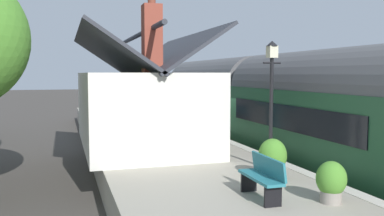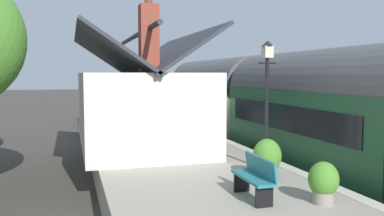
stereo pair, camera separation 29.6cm
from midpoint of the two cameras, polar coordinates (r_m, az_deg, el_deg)
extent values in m
plane|color=#423D38|center=(18.59, 5.42, -6.21)|extent=(160.00, 160.00, 0.00)
cube|color=#A39B8C|center=(17.45, -5.66, -5.38)|extent=(32.00, 5.24, 0.93)
cube|color=beige|center=(18.01, 1.97, -3.51)|extent=(32.00, 0.36, 0.02)
cube|color=gray|center=(19.25, 9.89, -5.67)|extent=(52.00, 0.08, 0.14)
cube|color=gray|center=(18.64, 5.93, -5.96)|extent=(52.00, 0.08, 0.14)
cube|color=black|center=(23.44, 2.76, -3.05)|extent=(9.28, 2.29, 0.70)
cube|color=beige|center=(23.28, 2.77, 0.61)|extent=(10.08, 2.70, 2.30)
cylinder|color=#515154|center=(23.23, 2.78, 3.44)|extent=(10.08, 2.65, 2.65)
cube|color=black|center=(22.83, -0.45, 1.26)|extent=(8.57, 0.03, 0.80)
cylinder|color=black|center=(26.28, 0.50, -2.20)|extent=(0.70, 2.16, 0.70)
cylinder|color=black|center=(20.65, 5.63, -4.12)|extent=(0.70, 2.16, 0.70)
cube|color=black|center=(28.06, -0.77, 2.14)|extent=(0.04, 2.16, 0.90)
cylinder|color=#F2EDCC|center=(28.14, -0.78, 0.16)|extent=(0.06, 0.24, 0.24)
cube|color=red|center=(28.22, -0.80, -0.76)|extent=(0.16, 2.56, 0.24)
cube|color=black|center=(14.55, 16.56, -8.06)|extent=(8.30, 2.29, 0.70)
cube|color=#1E4C2D|center=(14.30, 16.70, -2.19)|extent=(9.02, 2.70, 2.30)
cylinder|color=#515154|center=(14.21, 16.81, 2.42)|extent=(9.02, 2.65, 2.65)
cube|color=black|center=(13.55, 11.93, -1.24)|extent=(7.67, 0.03, 0.80)
cylinder|color=black|center=(16.81, 11.40, -6.24)|extent=(0.70, 2.16, 0.70)
cylinder|color=black|center=(12.46, 23.60, -10.42)|extent=(0.70, 2.16, 0.70)
cube|color=silver|center=(15.21, -7.81, -0.14)|extent=(7.53, 4.02, 2.62)
cube|color=#2D3038|center=(15.36, -4.16, 7.37)|extent=(8.03, 2.27, 1.58)
cube|color=#2D3038|center=(15.04, -11.70, 7.34)|extent=(8.03, 2.27, 1.58)
cylinder|color=#2D3038|center=(15.21, -7.92, 9.92)|extent=(8.03, 0.16, 0.16)
cube|color=brown|center=(12.89, -6.19, 9.44)|extent=(0.56, 0.56, 2.06)
cube|color=teal|center=(16.95, -1.76, -0.48)|extent=(0.90, 0.06, 2.10)
cube|color=teal|center=(15.56, -0.39, 1.45)|extent=(0.80, 0.05, 1.10)
cube|color=teal|center=(18.26, -2.94, 1.93)|extent=(0.80, 0.05, 1.10)
cube|color=#26727F|center=(26.44, -9.12, 0.03)|extent=(1.42, 0.47, 0.06)
cube|color=#26727F|center=(26.44, -8.74, 0.54)|extent=(1.40, 0.17, 0.40)
cube|color=black|center=(25.91, -8.99, -0.57)|extent=(0.08, 0.36, 0.44)
cube|color=black|center=(27.02, -9.22, -0.36)|extent=(0.08, 0.36, 0.44)
cube|color=#26727F|center=(21.15, -6.64, -1.11)|extent=(1.42, 0.46, 0.06)
cube|color=#26727F|center=(21.15, -6.16, -0.47)|extent=(1.40, 0.16, 0.40)
cube|color=black|center=(20.62, -6.41, -1.90)|extent=(0.08, 0.36, 0.44)
cube|color=black|center=(21.72, -6.84, -1.56)|extent=(0.08, 0.36, 0.44)
cube|color=#26727F|center=(8.78, 8.41, -9.44)|extent=(1.40, 0.41, 0.06)
cube|color=#26727F|center=(8.80, 9.49, -7.88)|extent=(1.40, 0.12, 0.40)
cube|color=black|center=(8.36, 10.06, -11.84)|extent=(0.06, 0.36, 0.44)
cube|color=black|center=(9.33, 6.90, -10.03)|extent=(0.06, 0.36, 0.44)
cube|color=#26727F|center=(23.73, -8.60, -0.49)|extent=(1.42, 0.46, 0.06)
cube|color=#26727F|center=(23.73, -8.17, 0.07)|extent=(1.40, 0.17, 0.40)
cube|color=black|center=(23.19, -8.44, -1.18)|extent=(0.08, 0.36, 0.44)
cube|color=black|center=(24.30, -8.73, -0.92)|extent=(0.08, 0.36, 0.44)
cone|color=gray|center=(27.83, -8.57, -0.33)|extent=(0.45, 0.45, 0.31)
cylinder|color=gray|center=(27.84, -8.56, -0.59)|extent=(0.25, 0.25, 0.06)
ellipsoid|color=#3D8438|center=(27.81, -8.57, 0.35)|extent=(0.50, 0.50, 0.48)
cone|color=#E44179|center=(27.79, -8.58, 0.71)|extent=(0.11, 0.11, 0.20)
cylinder|color=gray|center=(28.28, -13.13, -0.34)|extent=(0.34, 0.34, 0.29)
ellipsoid|color=#3D8438|center=(28.26, -13.14, 0.21)|extent=(0.37, 0.37, 0.35)
cone|color=#EF4064|center=(28.25, -13.15, 0.47)|extent=(0.08, 0.08, 0.15)
cone|color=black|center=(19.94, -11.27, -2.33)|extent=(0.47, 0.47, 0.34)
cylinder|color=black|center=(19.96, -11.27, -2.73)|extent=(0.26, 0.26, 0.06)
ellipsoid|color=#4C8C2D|center=(19.90, -11.29, -1.27)|extent=(0.56, 0.56, 0.52)
cylinder|color=gray|center=(8.91, 17.64, -11.46)|extent=(0.43, 0.43, 0.28)
ellipsoid|color=#4C8C2D|center=(8.82, 17.70, -9.25)|extent=(0.61, 0.61, 0.71)
cylinder|color=black|center=(10.59, 10.20, -8.61)|extent=(0.48, 0.48, 0.33)
ellipsoid|color=#4C8C2D|center=(10.50, 10.23, -6.43)|extent=(0.70, 0.70, 0.83)
cone|color=#C34D4F|center=(10.45, 10.25, -5.10)|extent=(0.12, 0.12, 0.28)
cylinder|color=black|center=(11.28, 10.09, -0.81)|extent=(0.10, 0.10, 3.03)
cylinder|color=black|center=(11.23, 10.19, 6.14)|extent=(0.05, 0.50, 0.05)
cube|color=beige|center=(11.24, 10.21, 7.62)|extent=(0.24, 0.24, 0.32)
cone|color=black|center=(11.25, 10.23, 8.74)|extent=(0.32, 0.32, 0.14)
cylinder|color=black|center=(21.09, -2.38, -0.82)|extent=(0.06, 0.06, 1.10)
cylinder|color=black|center=(21.67, -2.79, -0.67)|extent=(0.06, 0.06, 1.10)
cube|color=maroon|center=(21.32, -2.60, 1.31)|extent=(0.90, 0.06, 0.44)
cube|color=black|center=(21.32, -2.60, 1.31)|extent=(0.96, 0.03, 0.50)
camera|label=1|loc=(0.15, -90.44, -0.04)|focal=38.76mm
camera|label=2|loc=(0.15, 89.56, 0.04)|focal=38.76mm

